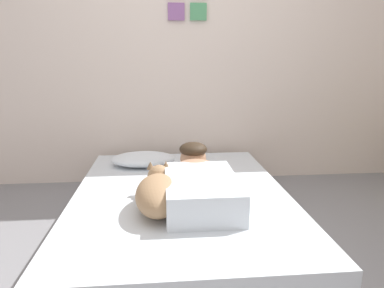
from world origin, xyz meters
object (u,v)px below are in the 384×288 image
Objects in this scene: pillow at (143,159)px; cell_phone at (199,213)px; bed at (181,212)px; dog at (158,192)px; coffee_cup at (193,167)px; person_lying at (199,181)px.

cell_phone is at bearing -69.64° from pillow.
dog is at bearing -119.34° from bed.
pillow is at bearing 114.27° from bed.
coffee_cup is at bearing 87.40° from cell_phone.
coffee_cup is (0.12, 0.40, 0.18)m from bed.
cell_phone is (0.36, -0.96, -0.05)m from pillow.
person_lying reaches higher than bed.
dog is 4.60× the size of coffee_cup.
coffee_cup is (0.01, 0.51, -0.07)m from person_lying.
person_lying is 1.60× the size of dog.
person_lying reaches higher than cell_phone.
bed is 3.77× the size of pillow.
bed is 14.01× the size of cell_phone.
dog is (0.13, -0.86, 0.05)m from pillow.
person_lying is at bearing 84.65° from cell_phone.
dog is 4.11× the size of cell_phone.
coffee_cup is at bearing 68.42° from dog.
pillow reaches higher than bed.
dog reaches higher than coffee_cup.
cell_phone is (-0.02, -0.25, -0.10)m from person_lying.
cell_phone is at bearing -76.86° from bed.
pillow is 0.57× the size of person_lying.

